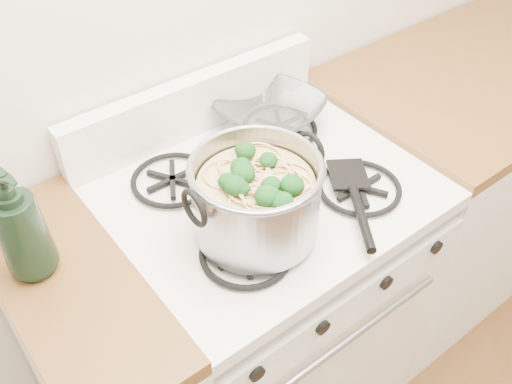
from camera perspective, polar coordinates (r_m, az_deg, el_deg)
name	(u,v)px	position (r m, az deg, el deg)	size (l,w,h in m)	color
gas_range	(264,303)	(1.73, 0.83, -11.06)	(0.76, 0.66, 0.92)	white
counter_right	(452,178)	(2.20, 19.03, 1.32)	(1.00, 0.65, 0.92)	silver
stock_pot	(256,199)	(1.19, 0.00, -0.69)	(0.31, 0.28, 0.19)	#94949C
spatula	(348,172)	(1.39, 9.20, 1.97)	(0.29, 0.31, 0.02)	black
glass_bowl	(270,117)	(1.56, 1.39, 7.52)	(0.11, 0.11, 0.03)	white
bottle	(19,223)	(1.18, -22.63, -2.90)	(0.10, 0.10, 0.26)	black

